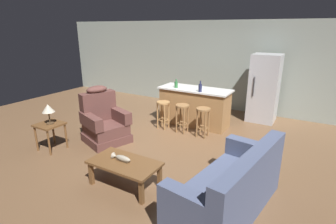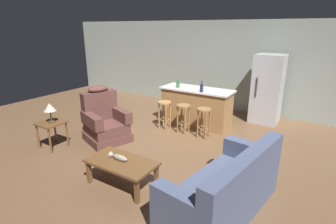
{
  "view_description": "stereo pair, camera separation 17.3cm",
  "coord_description": "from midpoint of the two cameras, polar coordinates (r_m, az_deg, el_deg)",
  "views": [
    {
      "loc": [
        2.65,
        -4.48,
        2.4
      ],
      "look_at": [
        0.07,
        -0.1,
        0.75
      ],
      "focal_mm": 28.0,
      "sensor_mm": 36.0,
      "label": 1
    },
    {
      "loc": [
        2.8,
        -4.39,
        2.4
      ],
      "look_at": [
        0.07,
        -0.1,
        0.75
      ],
      "focal_mm": 28.0,
      "sensor_mm": 36.0,
      "label": 2
    }
  ],
  "objects": [
    {
      "name": "ground_plane",
      "position": [
        5.73,
        -0.98,
        -6.77
      ],
      "size": [
        12.0,
        12.0,
        0.0
      ],
      "color": "brown"
    },
    {
      "name": "back_wall",
      "position": [
        8.11,
        10.72,
        9.89
      ],
      "size": [
        12.0,
        0.05,
        2.6
      ],
      "color": "#939E93",
      "rests_on": "ground_plane"
    },
    {
      "name": "coffee_table",
      "position": [
        4.21,
        -10.62,
        -11.29
      ],
      "size": [
        1.1,
        0.6,
        0.42
      ],
      "color": "brown",
      "rests_on": "ground_plane"
    },
    {
      "name": "fish_figurine",
      "position": [
        4.21,
        -11.31,
        -9.81
      ],
      "size": [
        0.34,
        0.1,
        0.1
      ],
      "color": "#4C3823",
      "rests_on": "coffee_table"
    },
    {
      "name": "couch",
      "position": [
        3.72,
        12.2,
        -16.07
      ],
      "size": [
        1.11,
        2.0,
        0.94
      ],
      "rotation": [
        0.0,
        0.0,
        2.99
      ],
      "color": "#4C5675",
      "rests_on": "ground_plane"
    },
    {
      "name": "recliner_near_lamp",
      "position": [
        5.9,
        -14.61,
        -2.2
      ],
      "size": [
        1.08,
        1.08,
        1.2
      ],
      "rotation": [
        0.0,
        0.0,
        -0.35
      ],
      "color": "brown",
      "rests_on": "ground_plane"
    },
    {
      "name": "end_table",
      "position": [
        5.83,
        -25.09,
        -3.22
      ],
      "size": [
        0.48,
        0.48,
        0.56
      ],
      "color": "brown",
      "rests_on": "ground_plane"
    },
    {
      "name": "table_lamp",
      "position": [
        5.67,
        -25.43,
        0.53
      ],
      "size": [
        0.24,
        0.24,
        0.41
      ],
      "color": "#4C3823",
      "rests_on": "end_table"
    },
    {
      "name": "kitchen_island",
      "position": [
        6.68,
        5.04,
        1.19
      ],
      "size": [
        1.8,
        0.7,
        0.95
      ],
      "color": "#9E7042",
      "rests_on": "ground_plane"
    },
    {
      "name": "bar_stool_left",
      "position": [
        6.4,
        -1.84,
        0.46
      ],
      "size": [
        0.32,
        0.32,
        0.68
      ],
      "color": "#A87A47",
      "rests_on": "ground_plane"
    },
    {
      "name": "bar_stool_middle",
      "position": [
        6.15,
        2.32,
        -0.3
      ],
      "size": [
        0.32,
        0.32,
        0.68
      ],
      "color": "olive",
      "rests_on": "ground_plane"
    },
    {
      "name": "bar_stool_right",
      "position": [
        5.94,
        6.81,
        -1.1
      ],
      "size": [
        0.32,
        0.32,
        0.68
      ],
      "color": "olive",
      "rests_on": "ground_plane"
    },
    {
      "name": "refrigerator",
      "position": [
        7.27,
        19.54,
        4.88
      ],
      "size": [
        0.7,
        0.69,
        1.76
      ],
      "color": "#B7B7BC",
      "rests_on": "ground_plane"
    },
    {
      "name": "bottle_tall_green",
      "position": [
        6.2,
        6.23,
        5.29
      ],
      "size": [
        0.08,
        0.08,
        0.26
      ],
      "color": "#23284C",
      "rests_on": "kitchen_island"
    },
    {
      "name": "bottle_short_amber",
      "position": [
        6.6,
        1.03,
        6.03
      ],
      "size": [
        0.09,
        0.09,
        0.22
      ],
      "color": "#2D6B38",
      "rests_on": "kitchen_island"
    }
  ]
}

